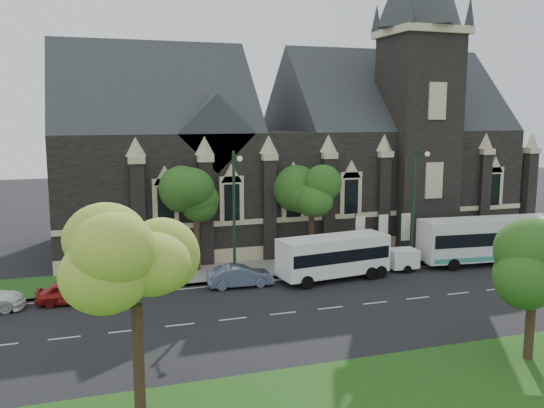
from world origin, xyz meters
name	(u,v)px	position (x,y,z in m)	size (l,w,h in m)	color
ground	(330,308)	(0.00, 0.00, 0.00)	(160.00, 160.00, 0.00)	black
sidewalk	(279,267)	(0.00, 9.50, 0.07)	(80.00, 5.00, 0.15)	gray
museum	(299,150)	(5.12, 18.78, 8.17)	(40.00, 17.70, 29.90)	black
tree_park_near	(140,250)	(-11.77, -8.77, 6.42)	(4.42, 4.42, 8.56)	black
tree_park_east	(535,262)	(6.18, -9.32, 4.62)	(3.40, 3.40, 6.28)	black
tree_walk_right	(313,188)	(3.21, 10.71, 5.82)	(4.08, 4.08, 7.80)	black
tree_walk_left	(198,194)	(-5.80, 10.70, 5.73)	(3.91, 3.91, 7.64)	black
street_lamp_near	(415,199)	(10.00, 7.09, 5.11)	(0.36, 1.88, 9.00)	#16321D
street_lamp_mid	(235,209)	(-4.00, 7.09, 5.11)	(0.36, 1.88, 9.00)	#16321D
banner_flag_left	(358,233)	(6.29, 9.00, 2.38)	(0.90, 0.10, 4.00)	#16321D
banner_flag_center	(381,231)	(8.29, 9.00, 2.38)	(0.90, 0.10, 4.00)	#16321D
banner_flag_right	(404,230)	(10.29, 9.00, 2.38)	(0.90, 0.10, 4.00)	#16321D
tour_coach	(496,239)	(16.39, 5.64, 1.93)	(12.34, 3.72, 3.55)	silver
shuttle_bus	(334,255)	(2.67, 5.52, 1.75)	(8.13, 3.59, 3.04)	white
box_trailer	(402,258)	(8.44, 6.01, 0.91)	(3.04, 1.78, 1.61)	white
sedan	(240,276)	(-4.00, 5.91, 0.73)	(1.54, 4.41, 1.45)	slate
car_far_red	(70,293)	(-14.76, 5.73, 0.68)	(1.61, 4.00, 1.36)	maroon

